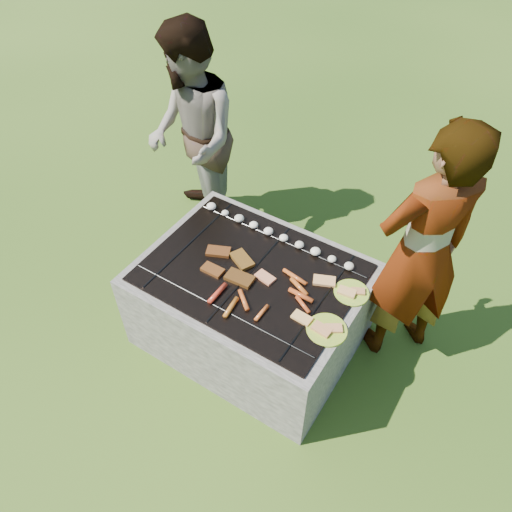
{
  "coord_description": "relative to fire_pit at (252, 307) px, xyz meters",
  "views": [
    {
      "loc": [
        1.09,
        -1.64,
        2.76
      ],
      "look_at": [
        0.0,
        0.05,
        0.7
      ],
      "focal_mm": 35.0,
      "sensor_mm": 36.0,
      "label": 1
    }
  ],
  "objects": [
    {
      "name": "lawn",
      "position": [
        0.0,
        0.0,
        -0.28
      ],
      "size": [
        60.0,
        60.0,
        0.0
      ],
      "primitive_type": "plane",
      "color": "#224310",
      "rests_on": "ground"
    },
    {
      "name": "bread_on_grate",
      "position": [
        0.31,
        0.03,
        0.34
      ],
      "size": [
        0.44,
        0.39,
        0.02
      ],
      "color": "tan",
      "rests_on": "fire_pit"
    },
    {
      "name": "plate_far",
      "position": [
        0.56,
        0.17,
        0.33
      ],
      "size": [
        0.2,
        0.2,
        0.03
      ],
      "color": "yellow",
      "rests_on": "fire_pit"
    },
    {
      "name": "sausages",
      "position": [
        0.18,
        -0.1,
        0.34
      ],
      "size": [
        0.52,
        0.48,
        0.03
      ],
      "color": "orange",
      "rests_on": "fire_pit"
    },
    {
      "name": "mushrooms",
      "position": [
        -0.04,
        0.33,
        0.35
      ],
      "size": [
        1.06,
        0.06,
        0.04
      ],
      "color": "white",
      "rests_on": "fire_pit"
    },
    {
      "name": "bystander",
      "position": [
        -0.96,
        0.7,
        0.53
      ],
      "size": [
        1.0,
        0.99,
        1.62
      ],
      "primitive_type": "imported",
      "rotation": [
        0.0,
        0.0,
        -0.76
      ],
      "color": "#9F9385",
      "rests_on": "ground"
    },
    {
      "name": "cook",
      "position": [
        0.81,
        0.46,
        0.54
      ],
      "size": [
        0.69,
        0.71,
        1.64
      ],
      "primitive_type": "imported",
      "rotation": [
        0.0,
        0.0,
        4.0
      ],
      "color": "#9F9585",
      "rests_on": "ground"
    },
    {
      "name": "pork_slabs",
      "position": [
        -0.12,
        -0.03,
        0.34
      ],
      "size": [
        0.4,
        0.27,
        0.02
      ],
      "color": "brown",
      "rests_on": "fire_pit"
    },
    {
      "name": "plate_near",
      "position": [
        0.56,
        -0.13,
        0.33
      ],
      "size": [
        0.22,
        0.22,
        0.03
      ],
      "color": "gold",
      "rests_on": "fire_pit"
    },
    {
      "name": "fire_pit",
      "position": [
        0.0,
        0.0,
        0.0
      ],
      "size": [
        1.3,
        1.0,
        0.62
      ],
      "color": "gray",
      "rests_on": "ground"
    }
  ]
}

